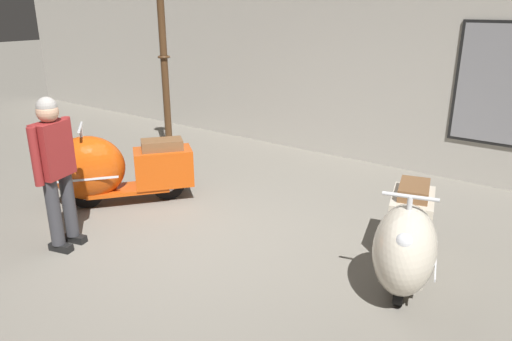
# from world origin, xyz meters

# --- Properties ---
(ground_plane) EXTENTS (60.00, 60.00, 0.00)m
(ground_plane) POSITION_xyz_m (0.00, 0.00, 0.00)
(ground_plane) COLOR slate
(showroom_back_wall) EXTENTS (18.00, 0.24, 3.45)m
(showroom_back_wall) POSITION_xyz_m (0.01, 3.80, 1.72)
(showroom_back_wall) COLOR #ADA89E
(showroom_back_wall) RESTS_ON ground
(scooter_0) EXTENTS (1.45, 1.66, 1.05)m
(scooter_0) POSITION_xyz_m (-1.62, 0.17, 0.48)
(scooter_0) COLOR black
(scooter_0) RESTS_ON ground
(scooter_1) EXTENTS (0.87, 1.68, 0.99)m
(scooter_1) POSITION_xyz_m (1.99, 0.57, 0.45)
(scooter_1) COLOR black
(scooter_1) RESTS_ON ground
(lamppost) EXTENTS (0.28, 0.28, 3.12)m
(lamppost) POSITION_xyz_m (-2.38, 1.86, 1.59)
(lamppost) COLOR #472D19
(lamppost) RESTS_ON ground
(visitor_0) EXTENTS (0.32, 0.52, 1.59)m
(visitor_0) POSITION_xyz_m (-1.13, -0.84, 0.92)
(visitor_0) COLOR black
(visitor_0) RESTS_ON ground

